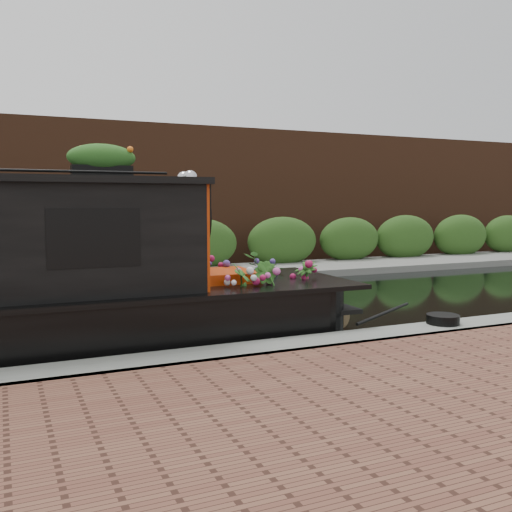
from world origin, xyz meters
name	(u,v)px	position (x,y,z in m)	size (l,w,h in m)	color
ground	(172,315)	(0.00, 0.00, 0.00)	(80.00, 80.00, 0.00)	black
near_bank_coping	(255,370)	(0.00, -3.30, 0.00)	(40.00, 0.60, 0.50)	slate
far_bank_path	(121,282)	(0.00, 4.20, 0.00)	(40.00, 2.40, 0.34)	slate
far_hedge	(114,277)	(0.00, 5.10, 0.00)	(40.00, 1.10, 2.80)	#2A501A
far_brick_wall	(100,268)	(0.00, 7.20, 0.00)	(40.00, 1.00, 8.00)	#502C1B
rope_fender	(333,315)	(1.92, -1.81, 0.18)	(0.36, 0.36, 0.37)	olive
coiled_mooring_rope	(443,319)	(2.73, -3.19, 0.31)	(0.42, 0.42, 0.12)	black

